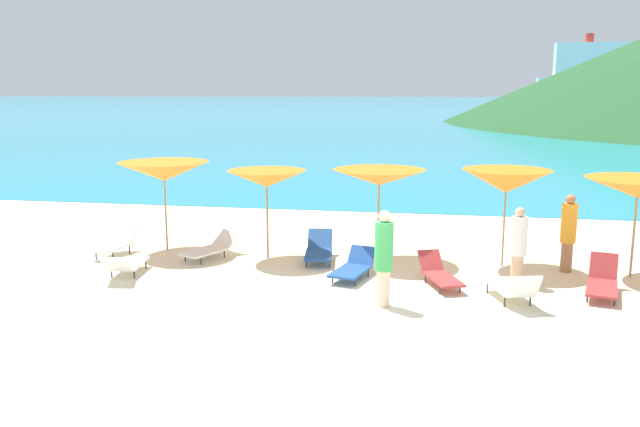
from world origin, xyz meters
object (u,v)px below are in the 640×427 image
Objects in this scene: beachgoer_0 at (518,244)px; lounge_chair_1 at (439,273)px; umbrella_1 at (267,179)px; lounge_chair_0 at (602,281)px; lounge_chair_4 at (125,264)px; beachgoer_2 at (568,231)px; umbrella_2 at (379,177)px; lounge_chair_3 at (353,267)px; umbrella_0 at (164,171)px; umbrella_3 at (506,181)px; lounge_chair_7 at (211,247)px; cruise_ship at (603,76)px; lounge_chair_6 at (512,287)px; beachgoer_1 at (384,256)px; lounge_chair_2 at (116,243)px; lounge_chair_8 at (319,249)px; umbrella_4 at (638,188)px.

lounge_chair_1 is at bearing 110.54° from beachgoer_0.
umbrella_1 is 4.78m from lounge_chair_1.
umbrella_1 is at bearing -178.30° from lounge_chair_0.
beachgoer_2 reaches higher than lounge_chair_4.
umbrella_2 reaches higher than lounge_chair_1.
lounge_chair_1 is (-3.25, 0.06, -0.02)m from lounge_chair_0.
lounge_chair_1 is 1.03× the size of lounge_chair_3.
umbrella_0 is 8.42m from umbrella_3.
lounge_chair_7 is 0.04× the size of cruise_ship.
lounge_chair_6 is 2.93m from beachgoer_2.
umbrella_2 is 3.67m from beachgoer_1.
umbrella_1 is at bearing -150.24° from lounge_chair_4.
beachgoer_0 is at bearing -11.59° from umbrella_1.
lounge_chair_8 is (5.13, 0.38, -0.02)m from lounge_chair_2.
lounge_chair_8 is at bearing 179.45° from lounge_chair_0.
umbrella_0 is at bearing 143.05° from lounge_chair_1.
lounge_chair_8 is (4.08, -0.34, -1.77)m from umbrella_0.
lounge_chair_0 is 1.79m from beachgoer_0.
umbrella_0 is 1.37× the size of lounge_chair_0.
beachgoer_2 is 0.04× the size of cruise_ship.
umbrella_2 reaches higher than umbrella_4.
lounge_chair_2 is 9.68m from beachgoer_0.
cruise_ship reaches higher than lounge_chair_8.
lounge_chair_8 is (1.30, -0.03, -1.69)m from umbrella_1.
lounge_chair_8 is 3.67m from beachgoer_1.
umbrella_0 reaches higher than lounge_chair_2.
cruise_ship is at bearing 99.23° from lounge_chair_7.
umbrella_1 is 1.27× the size of lounge_chair_8.
umbrella_3 is at bearing 39.35° from lounge_chair_3.
lounge_chair_4 is 10.00m from beachgoer_2.
lounge_chair_3 is at bearing -168.88° from umbrella_4.
lounge_chair_6 reaches higher than lounge_chair_2.
umbrella_4 is 6.40m from lounge_chair_3.
lounge_chair_7 is at bearing 176.55° from lounge_chair_8.
cruise_ship is (53.78, 226.80, 7.05)m from umbrella_3.
lounge_chair_8 reaches higher than lounge_chair_3.
umbrella_1 is 7.79m from lounge_chair_0.
cruise_ship is (53.61, 228.22, 8.19)m from beachgoer_0.
beachgoer_0 is at bearing -102.02° from cruise_ship.
umbrella_3 reaches higher than lounge_chair_1.
lounge_chair_7 is 7.28m from beachgoer_0.
beachgoer_2 is at bearing -8.59° from umbrella_3.
umbrella_0 is at bearing 179.48° from umbrella_3.
lounge_chair_4 is at bearing -160.63° from lounge_chair_8.
lounge_chair_3 is 0.97× the size of lounge_chair_6.
lounge_chair_6 is 0.96× the size of beachgoer_0.
umbrella_2 is (2.69, 0.36, 0.05)m from umbrella_1.
beachgoer_1 is at bearing -145.78° from lounge_chair_1.
cruise_ship reaches higher than lounge_chair_7.
beachgoer_2 is (7.03, 0.03, -1.03)m from umbrella_1.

